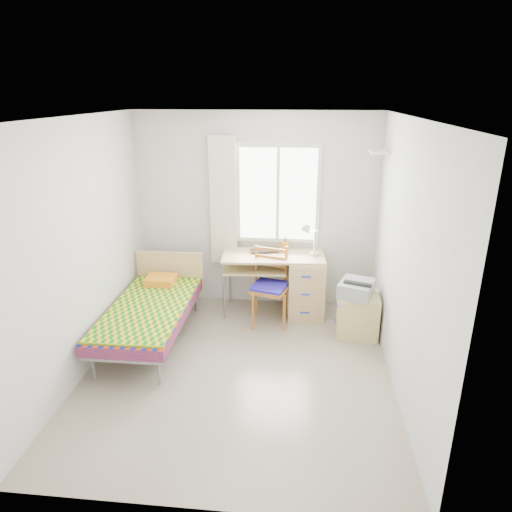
{
  "coord_description": "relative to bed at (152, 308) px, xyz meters",
  "views": [
    {
      "loc": [
        0.61,
        -4.15,
        2.81
      ],
      "look_at": [
        0.13,
        0.55,
        1.11
      ],
      "focal_mm": 32.0,
      "sensor_mm": 36.0,
      "label": 1
    }
  ],
  "objects": [
    {
      "name": "curtain",
      "position": [
        0.69,
        1.11,
        1.06
      ],
      "size": [
        0.35,
        0.05,
        1.7
      ],
      "primitive_type": "cube",
      "color": "beige",
      "rests_on": "wall_back"
    },
    {
      "name": "window",
      "position": [
        1.41,
        1.16,
        1.16
      ],
      "size": [
        1.1,
        0.04,
        1.3
      ],
      "color": "white",
      "rests_on": "wall_back"
    },
    {
      "name": "chair",
      "position": [
        1.37,
        0.57,
        0.16
      ],
      "size": [
        0.52,
        0.52,
        0.99
      ],
      "rotation": [
        0.0,
        0.0,
        -0.27
      ],
      "color": "#A55C1F",
      "rests_on": "floor"
    },
    {
      "name": "floor",
      "position": [
        1.11,
        -0.57,
        -0.39
      ],
      "size": [
        3.5,
        3.5,
        0.0
      ],
      "primitive_type": "plane",
      "color": "#BCAD93",
      "rests_on": "ground"
    },
    {
      "name": "wall_back",
      "position": [
        1.11,
        1.18,
        0.91
      ],
      "size": [
        3.2,
        0.0,
        3.2
      ],
      "primitive_type": "plane",
      "rotation": [
        1.57,
        0.0,
        0.0
      ],
      "color": "silver",
      "rests_on": "ground"
    },
    {
      "name": "bed",
      "position": [
        0.0,
        0.0,
        0.0
      ],
      "size": [
        0.9,
        1.88,
        0.81
      ],
      "rotation": [
        0.0,
        0.0,
        0.0
      ],
      "color": "gray",
      "rests_on": "floor"
    },
    {
      "name": "laptop",
      "position": [
        1.28,
        0.88,
        0.44
      ],
      "size": [
        0.43,
        0.33,
        0.03
      ],
      "primitive_type": "imported",
      "rotation": [
        0.0,
        0.0,
        0.24
      ],
      "color": "black",
      "rests_on": "desk"
    },
    {
      "name": "task_lamp",
      "position": [
        1.84,
        0.77,
        0.71
      ],
      "size": [
        0.24,
        0.33,
        0.45
      ],
      "rotation": [
        0.0,
        0.0,
        -0.11
      ],
      "color": "white",
      "rests_on": "desk"
    },
    {
      "name": "desk",
      "position": [
        1.74,
        0.84,
        0.05
      ],
      "size": [
        1.35,
        0.69,
        0.82
      ],
      "rotation": [
        0.0,
        0.0,
        0.07
      ],
      "color": "tan",
      "rests_on": "floor"
    },
    {
      "name": "ceiling",
      "position": [
        1.11,
        -0.57,
        2.21
      ],
      "size": [
        3.5,
        3.5,
        0.0
      ],
      "primitive_type": "plane",
      "rotation": [
        3.14,
        0.0,
        0.0
      ],
      "color": "white",
      "rests_on": "wall_back"
    },
    {
      "name": "pen_cup",
      "position": [
        1.53,
        1.03,
        0.48
      ],
      "size": [
        0.1,
        0.1,
        0.11
      ],
      "primitive_type": "cylinder",
      "rotation": [
        0.0,
        0.0,
        0.09
      ],
      "color": "orange",
      "rests_on": "desk"
    },
    {
      "name": "printer",
      "position": [
        2.4,
        0.32,
        0.23
      ],
      "size": [
        0.48,
        0.52,
        0.18
      ],
      "rotation": [
        0.0,
        0.0,
        -0.34
      ],
      "color": "#929599",
      "rests_on": "cabinet"
    },
    {
      "name": "floating_shelf",
      "position": [
        2.6,
        0.83,
        1.76
      ],
      "size": [
        0.2,
        0.32,
        0.03
      ],
      "primitive_type": "cube",
      "color": "white",
      "rests_on": "wall_right"
    },
    {
      "name": "wall_right",
      "position": [
        2.71,
        -0.57,
        0.91
      ],
      "size": [
        0.0,
        3.5,
        3.5
      ],
      "primitive_type": "plane",
      "rotation": [
        1.57,
        0.0,
        -1.57
      ],
      "color": "silver",
      "rests_on": "ground"
    },
    {
      "name": "wall_left",
      "position": [
        -0.49,
        -0.57,
        0.91
      ],
      "size": [
        0.0,
        3.5,
        3.5
      ],
      "primitive_type": "plane",
      "rotation": [
        1.57,
        0.0,
        1.57
      ],
      "color": "silver",
      "rests_on": "ground"
    },
    {
      "name": "book",
      "position": [
        1.15,
        0.84,
        0.2
      ],
      "size": [
        0.31,
        0.33,
        0.02
      ],
      "primitive_type": "imported",
      "rotation": [
        0.0,
        0.0,
        0.59
      ],
      "color": "gray",
      "rests_on": "desk"
    },
    {
      "name": "cabinet",
      "position": [
        2.44,
        0.34,
        -0.13
      ],
      "size": [
        0.51,
        0.45,
        0.53
      ],
      "rotation": [
        0.0,
        0.0,
        -0.03
      ],
      "color": "tan",
      "rests_on": "floor"
    }
  ]
}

